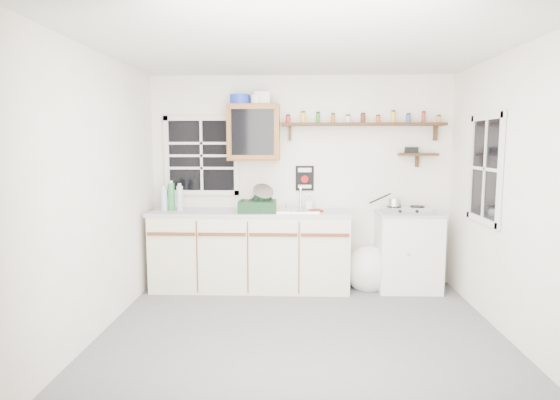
# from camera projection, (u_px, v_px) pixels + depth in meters

# --- Properties ---
(room) EXTENTS (3.64, 3.24, 2.54)m
(room) POSITION_uv_depth(u_px,v_px,m) (302.00, 195.00, 4.07)
(room) COLOR #5B5B5D
(room) RESTS_ON ground
(main_cabinet) EXTENTS (2.31, 0.63, 0.92)m
(main_cabinet) POSITION_uv_depth(u_px,v_px,m) (251.00, 249.00, 5.48)
(main_cabinet) COLOR beige
(main_cabinet) RESTS_ON floor
(right_cabinet) EXTENTS (0.73, 0.57, 0.91)m
(right_cabinet) POSITION_uv_depth(u_px,v_px,m) (408.00, 251.00, 5.44)
(right_cabinet) COLOR silver
(right_cabinet) RESTS_ON floor
(sink) EXTENTS (0.52, 0.44, 0.29)m
(sink) POSITION_uv_depth(u_px,v_px,m) (296.00, 210.00, 5.41)
(sink) COLOR silver
(sink) RESTS_ON main_cabinet
(upper_cabinet) EXTENTS (0.60, 0.32, 0.65)m
(upper_cabinet) POSITION_uv_depth(u_px,v_px,m) (254.00, 132.00, 5.46)
(upper_cabinet) COLOR brown
(upper_cabinet) RESTS_ON wall_back
(upper_cabinet_clutter) EXTENTS (0.47, 0.24, 0.14)m
(upper_cabinet_clutter) POSITION_uv_depth(u_px,v_px,m) (249.00, 99.00, 5.41)
(upper_cabinet_clutter) COLOR #1930A5
(upper_cabinet_clutter) RESTS_ON upper_cabinet
(spice_shelf) EXTENTS (1.91, 0.18, 0.35)m
(spice_shelf) POSITION_uv_depth(u_px,v_px,m) (362.00, 124.00, 5.47)
(spice_shelf) COLOR black
(spice_shelf) RESTS_ON wall_back
(secondary_shelf) EXTENTS (0.45, 0.16, 0.24)m
(secondary_shelf) POSITION_uv_depth(u_px,v_px,m) (416.00, 154.00, 5.50)
(secondary_shelf) COLOR black
(secondary_shelf) RESTS_ON wall_back
(warning_sign) EXTENTS (0.22, 0.02, 0.30)m
(warning_sign) POSITION_uv_depth(u_px,v_px,m) (305.00, 178.00, 5.64)
(warning_sign) COLOR black
(warning_sign) RESTS_ON wall_back
(window_back) EXTENTS (0.93, 0.03, 0.98)m
(window_back) POSITION_uv_depth(u_px,v_px,m) (202.00, 156.00, 5.65)
(window_back) COLOR black
(window_back) RESTS_ON wall_back
(window_right) EXTENTS (0.03, 0.78, 1.08)m
(window_right) POSITION_uv_depth(u_px,v_px,m) (485.00, 169.00, 4.53)
(window_right) COLOR black
(window_right) RESTS_ON wall_back
(water_bottles) EXTENTS (0.26, 0.09, 0.35)m
(water_bottles) POSITION_uv_depth(u_px,v_px,m) (172.00, 198.00, 5.45)
(water_bottles) COLOR #A4B7C0
(water_bottles) RESTS_ON main_cabinet
(dish_rack) EXTENTS (0.44, 0.34, 0.32)m
(dish_rack) POSITION_uv_depth(u_px,v_px,m) (259.00, 203.00, 5.32)
(dish_rack) COLOR black
(dish_rack) RESTS_ON main_cabinet
(soap_bottle) EXTENTS (0.08, 0.08, 0.17)m
(soap_bottle) POSITION_uv_depth(u_px,v_px,m) (309.00, 203.00, 5.48)
(soap_bottle) COLOR silver
(soap_bottle) RESTS_ON main_cabinet
(rag) EXTENTS (0.20, 0.18, 0.02)m
(rag) POSITION_uv_depth(u_px,v_px,m) (315.00, 211.00, 5.35)
(rag) COLOR maroon
(rag) RESTS_ON main_cabinet
(hotplate) EXTENTS (0.53, 0.29, 0.08)m
(hotplate) POSITION_uv_depth(u_px,v_px,m) (406.00, 209.00, 5.36)
(hotplate) COLOR silver
(hotplate) RESTS_ON right_cabinet
(saucepan) EXTENTS (0.34, 0.27, 0.16)m
(saucepan) POSITION_uv_depth(u_px,v_px,m) (394.00, 202.00, 5.36)
(saucepan) COLOR silver
(saucepan) RESTS_ON hotplate
(trash_bag) EXTENTS (0.48, 0.43, 0.55)m
(trash_bag) POSITION_uv_depth(u_px,v_px,m) (369.00, 269.00, 5.48)
(trash_bag) COLOR silver
(trash_bag) RESTS_ON floor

